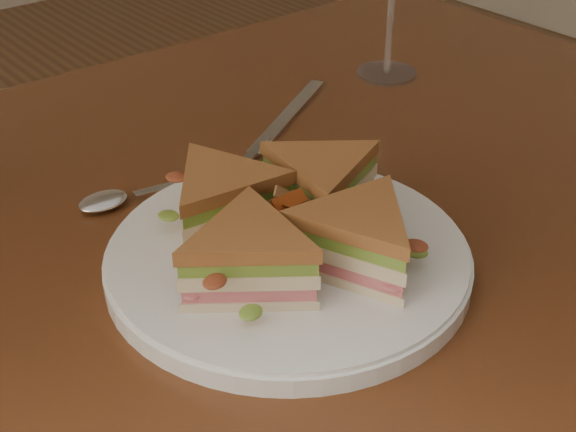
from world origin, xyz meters
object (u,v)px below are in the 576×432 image
at_px(plate, 288,259).
at_px(sandwich_wedges, 288,221).
at_px(table, 251,289).
at_px(spoon, 127,196).
at_px(knife, 283,121).

bearing_deg(plate, sandwich_wedges, -90.00).
distance_m(table, sandwich_wedges, 0.18).
height_order(plate, spoon, plate).
xyz_separation_m(plate, knife, (0.17, 0.21, -0.01)).
relative_size(sandwich_wedges, knife, 1.39).
distance_m(plate, knife, 0.27).
relative_size(plate, spoon, 1.65).
bearing_deg(sandwich_wedges, table, 71.89).
bearing_deg(knife, spoon, 159.72).
xyz_separation_m(sandwich_wedges, knife, (0.17, 0.21, -0.04)).
distance_m(plate, spoon, 0.18).
bearing_deg(table, plate, -108.11).
bearing_deg(plate, knife, 52.29).
bearing_deg(sandwich_wedges, knife, 52.29).
bearing_deg(spoon, plate, -63.52).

